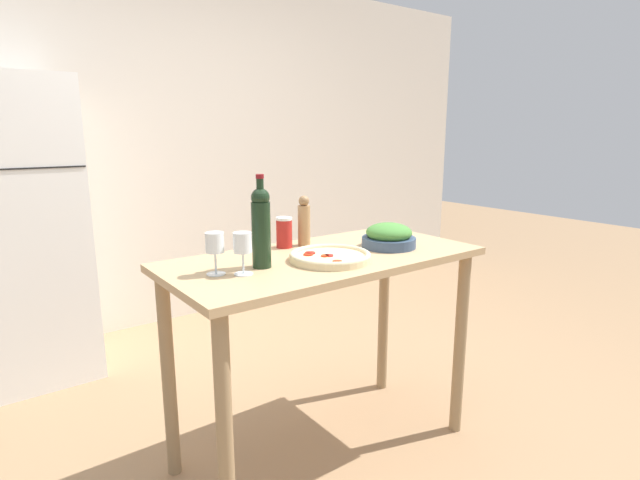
{
  "coord_description": "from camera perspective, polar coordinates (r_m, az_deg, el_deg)",
  "views": [
    {
      "loc": [
        -1.24,
        -1.63,
        1.44
      ],
      "look_at": [
        0.0,
        0.03,
        0.98
      ],
      "focal_mm": 28.0,
      "sensor_mm": 36.0,
      "label": 1
    }
  ],
  "objects": [
    {
      "name": "homemade_pizza",
      "position": [
        2.02,
        1.17,
        -1.89
      ],
      "size": [
        0.33,
        0.33,
        0.04
      ],
      "color": "beige",
      "rests_on": "prep_counter"
    },
    {
      "name": "salad_bowl",
      "position": [
        2.27,
        7.87,
        0.39
      ],
      "size": [
        0.24,
        0.24,
        0.11
      ],
      "color": "#384C6B",
      "rests_on": "prep_counter"
    },
    {
      "name": "prep_counter",
      "position": [
        2.15,
        0.51,
        -5.63
      ],
      "size": [
        1.34,
        0.64,
        0.92
      ],
      "color": "tan",
      "rests_on": "ground_plane"
    },
    {
      "name": "wine_glass_far",
      "position": [
        1.84,
        -11.94,
        -0.58
      ],
      "size": [
        0.07,
        0.07,
        0.16
      ],
      "color": "silver",
      "rests_on": "prep_counter"
    },
    {
      "name": "wall_back",
      "position": [
        3.88,
        -18.38,
        9.73
      ],
      "size": [
        6.4,
        0.06,
        2.6
      ],
      "color": "silver",
      "rests_on": "ground_plane"
    },
    {
      "name": "wine_glass_near",
      "position": [
        1.82,
        -8.84,
        -0.58
      ],
      "size": [
        0.07,
        0.07,
        0.16
      ],
      "color": "silver",
      "rests_on": "prep_counter"
    },
    {
      "name": "refrigerator",
      "position": [
        3.35,
        -31.37,
        0.76
      ],
      "size": [
        0.68,
        0.71,
        1.74
      ],
      "color": "white",
      "rests_on": "ground_plane"
    },
    {
      "name": "salt_canister",
      "position": [
        2.24,
        -4.11,
        0.87
      ],
      "size": [
        0.07,
        0.07,
        0.14
      ],
      "color": "#B2231E",
      "rests_on": "prep_counter"
    },
    {
      "name": "ground_plane",
      "position": [
        2.5,
        0.48,
        -22.73
      ],
      "size": [
        14.0,
        14.0,
        0.0
      ],
      "primitive_type": "plane",
      "color": "#9E7A56"
    },
    {
      "name": "wine_bottle",
      "position": [
        1.9,
        -6.76,
        1.66
      ],
      "size": [
        0.07,
        0.07,
        0.36
      ],
      "color": "black",
      "rests_on": "prep_counter"
    },
    {
      "name": "pepper_mill",
      "position": [
        2.27,
        -1.84,
        2.11
      ],
      "size": [
        0.06,
        0.06,
        0.23
      ],
      "color": "#AD7F51",
      "rests_on": "prep_counter"
    }
  ]
}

